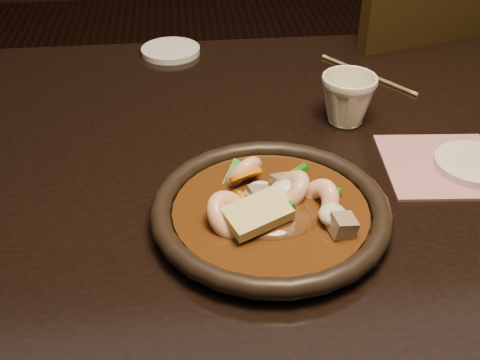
{
  "coord_description": "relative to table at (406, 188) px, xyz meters",
  "views": [
    {
      "loc": [
        -0.34,
        -0.74,
        1.24
      ],
      "look_at": [
        -0.28,
        -0.13,
        0.8
      ],
      "focal_mm": 45.0,
      "sensor_mm": 36.0,
      "label": 1
    }
  ],
  "objects": [
    {
      "name": "table",
      "position": [
        0.0,
        0.0,
        0.0
      ],
      "size": [
        1.6,
        0.9,
        0.75
      ],
      "color": "black",
      "rests_on": "floor"
    },
    {
      "name": "chair",
      "position": [
        0.19,
        0.55,
        -0.13
      ],
      "size": [
        0.58,
        0.58,
        0.99
      ],
      "rotation": [
        0.0,
        0.0,
        3.42
      ],
      "color": "black",
      "rests_on": "floor"
    },
    {
      "name": "plate",
      "position": [
        -0.24,
        -0.15,
        0.09
      ],
      "size": [
        0.3,
        0.3,
        0.03
      ],
      "color": "black",
      "rests_on": "table"
    },
    {
      "name": "stirfry",
      "position": [
        -0.24,
        -0.15,
        0.1
      ],
      "size": [
        0.19,
        0.18,
        0.07
      ],
      "color": "#3B1E0A",
      "rests_on": "plate"
    },
    {
      "name": "soy_dish",
      "position": [
        0.06,
        -0.07,
        0.08
      ],
      "size": [
        0.11,
        0.11,
        0.02
      ],
      "primitive_type": "cylinder",
      "color": "silver",
      "rests_on": "table"
    },
    {
      "name": "saucer_left",
      "position": [
        -0.36,
        0.39,
        0.08
      ],
      "size": [
        0.12,
        0.12,
        0.01
      ],
      "primitive_type": "cylinder",
      "color": "silver",
      "rests_on": "table"
    },
    {
      "name": "tea_cup",
      "position": [
        -0.09,
        0.09,
        0.12
      ],
      "size": [
        0.1,
        0.09,
        0.09
      ],
      "primitive_type": "imported",
      "rotation": [
        0.0,
        0.0,
        -0.13
      ],
      "color": "beige",
      "rests_on": "table"
    },
    {
      "name": "chopsticks",
      "position": [
        -0.0,
        0.25,
        0.08
      ],
      "size": [
        0.13,
        0.18,
        0.01
      ],
      "rotation": [
        0.0,
        0.0,
        0.62
      ],
      "color": "tan",
      "rests_on": "table"
    },
    {
      "name": "napkin",
      "position": [
        0.02,
        -0.05,
        0.08
      ],
      "size": [
        0.18,
        0.18,
        0.0
      ],
      "primitive_type": "cube",
      "rotation": [
        0.0,
        0.0,
        -0.08
      ],
      "color": "#A96872",
      "rests_on": "table"
    }
  ]
}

